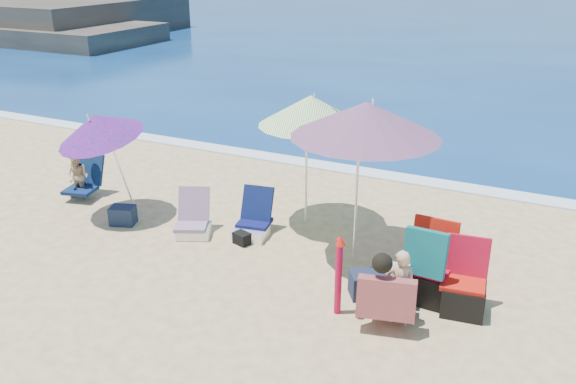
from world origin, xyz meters
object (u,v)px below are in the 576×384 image
at_px(camp_chair_right, 426,273).
at_px(person_center, 393,291).
at_px(furled_umbrella, 339,270).
at_px(chair_rainbow, 193,223).
at_px(umbrella_blue, 97,126).
at_px(camp_chair_left, 464,291).
at_px(chair_navy, 253,223).
at_px(umbrella_striped, 311,111).
at_px(person_left, 80,176).
at_px(umbrella_turquoise, 366,120).

height_order(camp_chair_right, person_center, camp_chair_right).
xyz_separation_m(furled_umbrella, chair_rainbow, (-3.01, 1.14, -0.45)).
height_order(umbrella_blue, camp_chair_left, umbrella_blue).
bearing_deg(chair_navy, umbrella_blue, -169.84).
xyz_separation_m(furled_umbrella, chair_navy, (-2.11, 1.56, -0.45)).
distance_m(umbrella_striped, person_left, 4.68).
xyz_separation_m(furled_umbrella, camp_chair_right, (0.92, 0.84, -0.25)).
xyz_separation_m(umbrella_striped, person_center, (2.16, -2.33, -1.49)).
height_order(chair_navy, person_left, person_left).
xyz_separation_m(chair_rainbow, camp_chair_right, (3.93, -0.31, 0.21)).
distance_m(umbrella_turquoise, chair_navy, 2.70).
bearing_deg(umbrella_striped, person_center, -47.14).
relative_size(chair_rainbow, person_center, 0.78).
xyz_separation_m(camp_chair_left, camp_chair_right, (-0.51, 0.06, 0.11)).
xyz_separation_m(umbrella_turquoise, camp_chair_right, (1.19, -0.76, -1.77)).
bearing_deg(umbrella_blue, camp_chair_left, -2.83).
relative_size(furled_umbrella, person_left, 1.19).
distance_m(umbrella_blue, furled_umbrella, 5.01).
bearing_deg(umbrella_striped, person_left, -168.61).
distance_m(furled_umbrella, camp_chair_right, 1.27).
bearing_deg(chair_rainbow, camp_chair_right, -4.47).
bearing_deg(umbrella_blue, chair_navy, 10.16).
distance_m(camp_chair_right, person_left, 6.75).
relative_size(camp_chair_right, person_center, 1.08).
bearing_deg(chair_navy, chair_rainbow, -154.92).
bearing_deg(person_center, chair_rainbow, 163.51).
bearing_deg(umbrella_turquoise, camp_chair_left, -25.66).
bearing_deg(umbrella_turquoise, person_left, -179.10).
height_order(umbrella_turquoise, person_left, umbrella_turquoise).
distance_m(chair_rainbow, person_center, 3.88).
relative_size(umbrella_turquoise, person_center, 2.58).
bearing_deg(furled_umbrella, camp_chair_right, 42.21).
bearing_deg(umbrella_turquoise, furled_umbrella, -80.47).
xyz_separation_m(chair_rainbow, person_center, (3.71, -1.10, 0.31)).
bearing_deg(umbrella_striped, umbrella_turquoise, -33.33).
distance_m(furled_umbrella, chair_rainbow, 3.25).
relative_size(umbrella_striped, chair_rainbow, 2.81).
bearing_deg(chair_navy, person_left, -179.13).
distance_m(umbrella_blue, chair_navy, 3.08).
xyz_separation_m(umbrella_turquoise, person_center, (0.97, -1.55, -1.67)).
height_order(chair_navy, camp_chair_left, camp_chair_left).
bearing_deg(umbrella_striped, umbrella_blue, -158.71).
bearing_deg(person_center, umbrella_turquoise, 122.07).
bearing_deg(camp_chair_left, umbrella_turquoise, 154.34).
height_order(chair_rainbow, camp_chair_left, camp_chair_left).
xyz_separation_m(umbrella_blue, furled_umbrella, (4.79, -1.08, -0.99)).
height_order(umbrella_striped, chair_rainbow, umbrella_striped).
relative_size(chair_navy, person_center, 0.79).
xyz_separation_m(umbrella_turquoise, umbrella_striped, (-1.19, 0.79, -0.18)).
bearing_deg(umbrella_turquoise, umbrella_blue, -173.56).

